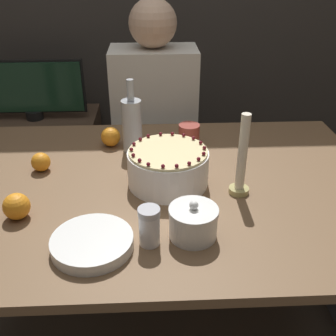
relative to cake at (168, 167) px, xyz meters
name	(u,v)px	position (x,y,z in m)	size (l,w,h in m)	color
dining_table	(150,210)	(-0.06, 0.00, -0.17)	(1.55, 0.99, 0.78)	brown
cake	(168,167)	(0.00, 0.00, 0.00)	(0.26, 0.26, 0.13)	white
sugar_bowl	(193,222)	(0.05, -0.27, -0.02)	(0.13, 0.13, 0.11)	white
sugar_shaker	(151,226)	(-0.06, -0.30, -0.01)	(0.06, 0.06, 0.11)	white
plate_stack	(92,243)	(-0.21, -0.31, -0.04)	(0.21, 0.21, 0.03)	white
candle	(242,163)	(0.22, -0.07, 0.05)	(0.06, 0.06, 0.26)	tan
bottle	(132,125)	(-0.12, 0.25, 0.05)	(0.07, 0.07, 0.28)	#B2B7BC
cup	(189,135)	(0.09, 0.28, -0.02)	(0.08, 0.08, 0.09)	#993D33
orange_fruit_0	(41,162)	(-0.43, 0.10, -0.03)	(0.07, 0.07, 0.07)	orange
orange_fruit_1	(17,206)	(-0.44, -0.17, -0.02)	(0.08, 0.08, 0.08)	orange
orange_fruit_2	(111,137)	(-0.21, 0.29, -0.02)	(0.08, 0.08, 0.08)	orange
person_man_blue_shirt	(155,148)	(-0.03, 0.70, -0.28)	(0.40, 0.34, 1.27)	#473D33
side_cabinet	(43,161)	(-0.74, 1.11, -0.55)	(0.71, 0.49, 0.56)	#4C3828
tv_monitor	(30,89)	(-0.74, 1.11, -0.09)	(0.62, 0.10, 0.35)	black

